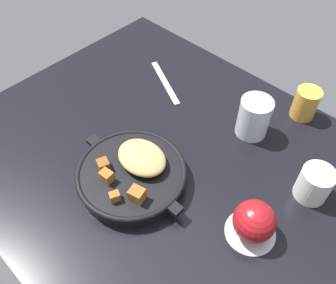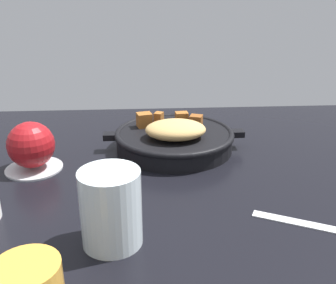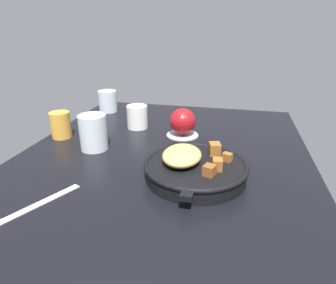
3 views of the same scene
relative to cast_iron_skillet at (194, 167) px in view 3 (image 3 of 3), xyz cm
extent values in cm
cube|color=black|center=(5.96, 9.92, -3.86)|extent=(109.04, 78.76, 2.40)
cylinder|color=black|center=(-0.02, -0.30, -0.82)|extent=(23.42, 23.42, 3.68)
torus|color=black|center=(-0.02, -0.30, 0.73)|extent=(24.15, 24.15, 1.20)
cube|color=black|center=(12.90, -0.30, 0.47)|extent=(2.64, 2.40, 1.20)
cube|color=black|center=(-12.94, -0.30, 0.47)|extent=(2.64, 2.40, 1.20)
ellipsoid|color=tan|center=(0.00, 2.99, 2.76)|extent=(11.69, 9.00, 3.48)
cube|color=#935623|center=(-2.00, -5.29, 2.32)|extent=(2.79, 2.36, 2.60)
cube|color=#935623|center=(2.80, -7.26, 2.04)|extent=(2.34, 2.53, 2.03)
cube|color=brown|center=(-4.90, -3.80, 2.18)|extent=(3.12, 3.02, 2.31)
cube|color=#935623|center=(6.08, -4.07, 2.49)|extent=(3.49, 3.25, 2.94)
cylinder|color=#B7BABF|center=(26.19, 7.44, -2.36)|extent=(10.17, 10.17, 0.60)
sphere|color=maroon|center=(26.19, 7.44, 2.10)|extent=(8.32, 8.32, 8.32)
cube|color=silver|center=(-18.27, 29.13, -2.48)|extent=(18.16, 10.01, 0.36)
cylinder|color=white|center=(30.20, 23.74, 1.20)|extent=(6.94, 6.94, 7.73)
cylinder|color=silver|center=(10.38, 30.18, 2.37)|extent=(7.74, 7.74, 10.06)
cylinder|color=silver|center=(46.20, 41.27, 1.51)|extent=(7.25, 7.25, 8.35)
cylinder|color=gold|center=(16.59, 44.24, 1.40)|extent=(6.16, 6.16, 8.13)
camera|label=1|loc=(36.44, -27.13, 62.66)|focal=37.69mm
camera|label=2|loc=(5.46, 71.72, 27.60)|focal=40.81mm
camera|label=3|loc=(-61.10, -7.42, 31.81)|focal=31.70mm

